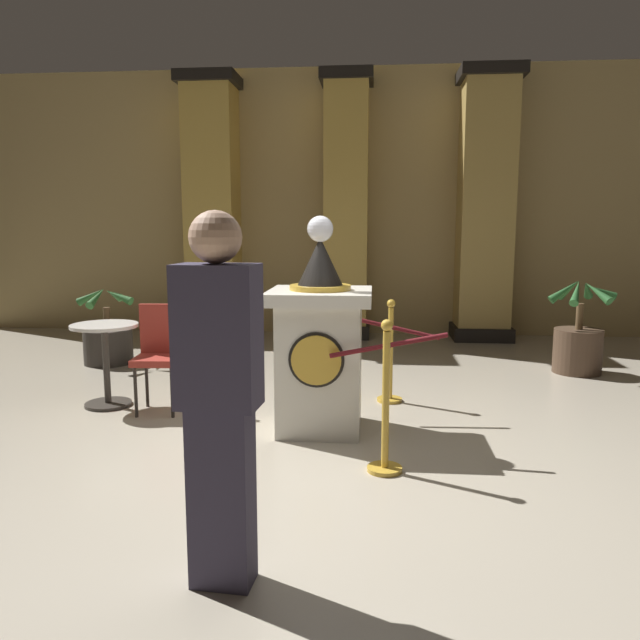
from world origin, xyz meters
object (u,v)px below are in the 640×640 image
(stanchion_far, at_px, (390,367))
(potted_palm_left, at_px, (108,341))
(stanchion_near, at_px, (385,419))
(pedestal_clock, at_px, (320,347))
(bystander_guest, at_px, (219,392))
(cafe_chair_red, at_px, (160,348))
(cafe_table, at_px, (106,354))
(potted_palm_right, at_px, (578,343))

(stanchion_far, relative_size, potted_palm_left, 1.02)
(stanchion_near, relative_size, potted_palm_left, 1.09)
(pedestal_clock, bearing_deg, bystander_guest, -96.43)
(stanchion_near, bearing_deg, cafe_chair_red, 147.92)
(stanchion_far, relative_size, cafe_chair_red, 1.02)
(cafe_table, bearing_deg, stanchion_near, -27.56)
(potted_palm_left, height_order, cafe_table, potted_palm_left)
(pedestal_clock, distance_m, bystander_guest, 2.26)
(pedestal_clock, xyz_separation_m, potted_palm_right, (2.76, 2.23, -0.34))
(potted_palm_right, relative_size, cafe_table, 1.44)
(bystander_guest, bearing_deg, cafe_table, 123.13)
(cafe_table, bearing_deg, pedestal_clock, -13.49)
(stanchion_far, bearing_deg, bystander_guest, -105.23)
(pedestal_clock, bearing_deg, stanchion_far, 55.63)
(potted_palm_right, xyz_separation_m, cafe_table, (-4.79, -1.75, 0.14))
(stanchion_far, bearing_deg, cafe_table, -171.77)
(pedestal_clock, height_order, potted_palm_right, pedestal_clock)
(cafe_chair_red, bearing_deg, potted_palm_right, 23.22)
(cafe_table, bearing_deg, cafe_chair_red, -7.78)
(potted_palm_left, xyz_separation_m, potted_palm_right, (5.56, 0.00, 0.08))
(stanchion_far, distance_m, potted_palm_right, 2.56)
(stanchion_far, bearing_deg, potted_palm_left, 158.08)
(potted_palm_left, relative_size, potted_palm_right, 0.87)
(potted_palm_left, relative_size, cafe_chair_red, 1.00)
(stanchion_near, relative_size, bystander_guest, 0.61)
(potted_palm_left, distance_m, bystander_guest, 5.18)
(stanchion_far, relative_size, bystander_guest, 0.57)
(stanchion_far, height_order, cafe_chair_red, stanchion_far)
(stanchion_near, height_order, cafe_chair_red, stanchion_near)
(stanchion_near, bearing_deg, potted_palm_right, 53.96)
(stanchion_far, height_order, potted_palm_left, stanchion_far)
(potted_palm_right, relative_size, cafe_chair_red, 1.16)
(bystander_guest, xyz_separation_m, cafe_table, (-1.78, 2.72, -0.42))
(stanchion_near, distance_m, bystander_guest, 1.68)
(potted_palm_right, height_order, bystander_guest, bystander_guest)
(stanchion_far, bearing_deg, pedestal_clock, -124.37)
(cafe_table, bearing_deg, potted_palm_left, 113.82)
(potted_palm_left, distance_m, potted_palm_right, 5.56)
(potted_palm_right, bearing_deg, pedestal_clock, -141.00)
(cafe_table, distance_m, cafe_chair_red, 0.56)
(stanchion_far, relative_size, potted_palm_right, 0.88)
(potted_palm_right, distance_m, bystander_guest, 5.42)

